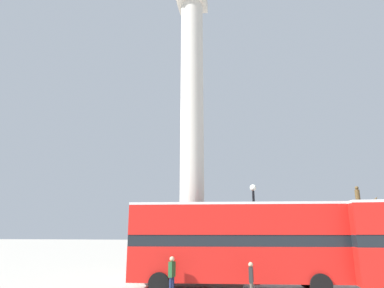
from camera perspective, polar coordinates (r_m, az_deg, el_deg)
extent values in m
plane|color=#ADA89E|center=(22.91, 0.00, -21.57)|extent=(200.00, 200.00, 0.00)
cube|color=beige|center=(22.86, 0.00, -20.56)|extent=(6.40, 6.40, 0.81)
cube|color=beige|center=(22.79, 0.00, -18.54)|extent=(4.61, 4.61, 0.81)
cylinder|color=beige|center=(24.02, 0.00, 4.50)|extent=(1.62, 1.62, 18.04)
cube|color=beige|center=(28.52, 0.00, 22.81)|extent=(2.19, 2.19, 0.90)
cylinder|color=black|center=(20.51, 29.10, -19.31)|extent=(1.00, 0.31, 1.00)
cube|color=red|center=(18.46, 7.44, -19.04)|extent=(10.85, 3.42, 1.66)
cube|color=black|center=(18.40, 7.32, -15.61)|extent=(10.85, 3.37, 0.55)
cube|color=red|center=(18.40, 7.22, -12.48)|extent=(10.85, 3.42, 1.46)
cube|color=silver|center=(18.44, 7.15, -10.03)|extent=(10.85, 3.42, 0.12)
cylinder|color=black|center=(20.34, 18.58, -20.36)|extent=(1.02, 0.38, 1.00)
cylinder|color=black|center=(17.89, 20.70, -21.12)|extent=(1.02, 0.38, 1.00)
cylinder|color=black|center=(19.97, -4.26, -21.15)|extent=(1.02, 0.38, 1.00)
cylinder|color=black|center=(17.47, -5.52, -22.11)|extent=(1.02, 0.38, 1.00)
cube|color=beige|center=(29.77, 26.75, -15.52)|extent=(4.70, 4.18, 3.02)
ellipsoid|color=brown|center=(29.79, 26.07, -9.47)|extent=(2.48, 1.83, 0.93)
cone|color=brown|center=(29.68, 28.10, -8.41)|extent=(1.03, 0.85, 0.97)
cylinder|color=brown|center=(29.86, 25.87, -7.73)|extent=(0.36, 0.36, 0.90)
sphere|color=brown|center=(29.92, 25.75, -6.61)|extent=(0.28, 0.28, 0.28)
cylinder|color=brown|center=(29.90, 27.79, -11.33)|extent=(0.20, 0.20, 1.19)
cylinder|color=brown|center=(29.39, 27.66, -11.32)|extent=(0.20, 0.20, 1.19)
cylinder|color=brown|center=(30.12, 24.96, -11.64)|extent=(0.20, 0.20, 1.19)
cylinder|color=brown|center=(29.62, 24.78, -11.64)|extent=(0.20, 0.20, 1.19)
cylinder|color=black|center=(20.87, 10.80, -21.48)|extent=(0.31, 0.31, 0.40)
cylinder|color=black|center=(20.70, 10.48, -14.88)|extent=(0.14, 0.14, 5.21)
sphere|color=white|center=(20.85, 10.13, -7.18)|extent=(0.38, 0.38, 0.38)
cube|color=black|center=(15.90, 9.82, -20.65)|extent=(0.20, 0.43, 0.61)
sphere|color=tan|center=(15.86, 9.75, -19.18)|extent=(0.21, 0.21, 0.21)
cylinder|color=#192347|center=(16.72, -3.58, -22.75)|extent=(0.14, 0.14, 0.85)
cylinder|color=#192347|center=(16.95, -3.23, -22.65)|extent=(0.14, 0.14, 0.85)
cube|color=#1E4C28|center=(16.74, -3.36, -20.12)|extent=(0.26, 0.49, 0.67)
sphere|color=tan|center=(16.70, -3.34, -18.58)|extent=(0.23, 0.23, 0.23)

